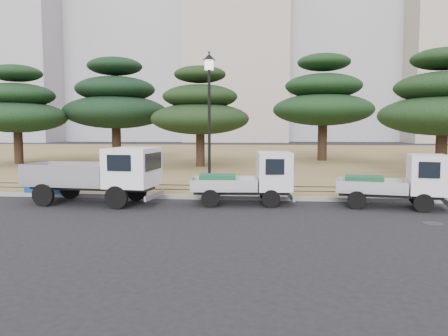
# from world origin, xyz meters

# --- Properties ---
(ground) EXTENTS (220.00, 220.00, 0.00)m
(ground) POSITION_xyz_m (0.00, 0.00, 0.00)
(ground) COLOR black
(lawn) EXTENTS (120.00, 56.00, 0.15)m
(lawn) POSITION_xyz_m (0.00, 30.60, 0.07)
(lawn) COLOR olive
(lawn) RESTS_ON ground
(curb) EXTENTS (120.00, 0.25, 0.16)m
(curb) POSITION_xyz_m (0.00, 2.60, 0.08)
(curb) COLOR gray
(curb) RESTS_ON ground
(truck_large) EXTENTS (4.95, 2.33, 2.09)m
(truck_large) POSITION_xyz_m (-4.52, 1.14, 1.16)
(truck_large) COLOR black
(truck_large) RESTS_ON ground
(truck_kei_front) EXTENTS (3.76, 1.86, 1.93)m
(truck_kei_front) POSITION_xyz_m (1.00, 1.61, 0.96)
(truck_kei_front) COLOR black
(truck_kei_front) RESTS_ON ground
(truck_kei_rear) EXTENTS (3.83, 2.17, 1.89)m
(truck_kei_rear) POSITION_xyz_m (6.24, 1.38, 0.94)
(truck_kei_rear) COLOR black
(truck_kei_rear) RESTS_ON ground
(street_lamp) EXTENTS (0.50, 0.50, 5.55)m
(street_lamp) POSITION_xyz_m (-0.68, 2.90, 3.90)
(street_lamp) COLOR black
(street_lamp) RESTS_ON lawn
(pipe_fence) EXTENTS (38.00, 0.04, 0.40)m
(pipe_fence) POSITION_xyz_m (0.00, 2.75, 0.44)
(pipe_fence) COLOR black
(pipe_fence) RESTS_ON lawn
(tarp_pile) EXTENTS (1.84, 1.43, 1.15)m
(tarp_pile) POSITION_xyz_m (-7.36, 3.03, 0.61)
(tarp_pile) COLOR navy
(tarp_pile) RESTS_ON lawn
(manhole) EXTENTS (0.60, 0.60, 0.01)m
(manhole) POSITION_xyz_m (6.50, -1.20, 0.01)
(manhole) COLOR #2D2D30
(manhole) RESTS_ON ground
(pine_west_far) EXTENTS (7.29, 7.29, 7.36)m
(pine_west_far) POSITION_xyz_m (-17.02, 16.79, 4.40)
(pine_west_far) COLOR black
(pine_west_far) RESTS_ON lawn
(pine_west_near) EXTENTS (8.37, 8.37, 8.36)m
(pine_west_near) POSITION_xyz_m (-10.66, 20.33, 4.97)
(pine_west_near) COLOR black
(pine_west_near) RESTS_ON lawn
(pine_center_left) EXTENTS (6.84, 6.84, 6.96)m
(pine_center_left) POSITION_xyz_m (-3.05, 15.93, 4.17)
(pine_center_left) COLOR black
(pine_center_left) RESTS_ON lawn
(pine_center_right) EXTENTS (8.29, 8.29, 8.79)m
(pine_center_right) POSITION_xyz_m (6.20, 22.79, 5.24)
(pine_center_right) COLOR black
(pine_center_right) RESTS_ON lawn
(pine_east_near) EXTENTS (6.97, 6.97, 7.04)m
(pine_east_near) POSITION_xyz_m (11.30, 11.06, 4.21)
(pine_east_near) COLOR black
(pine_east_near) RESTS_ON lawn
(tower_center_left) EXTENTS (22.00, 20.00, 55.00)m
(tower_center_left) POSITION_xyz_m (-5.00, 85.00, 27.50)
(tower_center_left) COLOR #AAA08C
(tower_center_left) RESTS_ON ground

